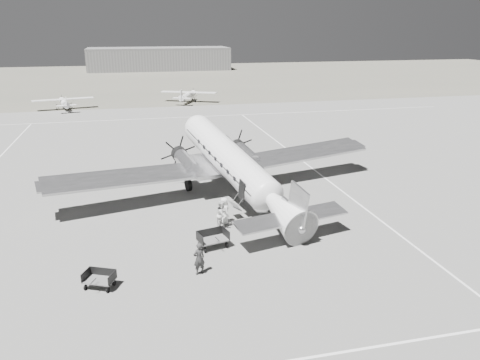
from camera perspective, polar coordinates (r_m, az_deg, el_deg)
The scene contains 13 objects.
ground at distance 31.86m, azimuth -4.12°, elevation -5.65°, with size 260.00×260.00×0.00m, color slate.
taxi_line_right at distance 35.56m, azimuth 15.37°, elevation -3.67°, with size 0.15×80.00×0.01m, color silver.
taxi_line_horizon at distance 70.13m, azimuth -9.43°, elevation 7.46°, with size 90.00×0.15×0.01m, color silver.
grass_infield at distance 124.54m, azimuth -11.32°, elevation 12.01°, with size 260.00×90.00×0.01m, color #59564B.
hangar_main at distance 149.40m, azimuth -9.84°, elevation 14.36°, with size 42.00×14.00×6.60m.
dc3_airliner at distance 35.83m, azimuth -0.73°, elevation 1.68°, with size 27.98×19.42×5.33m, color silver, non-canonical shape.
light_plane_left at distance 81.17m, azimuth -20.66°, elevation 8.70°, with size 9.51×7.72×1.97m, color silver, non-canonical shape.
light_plane_right at distance 84.17m, azimuth -6.34°, elevation 10.09°, with size 10.06×8.16×2.09m, color silver, non-canonical shape.
baggage_cart_near at distance 28.74m, azimuth -3.31°, elevation -7.24°, with size 1.90×1.34×1.07m, color #575757, non-canonical shape.
baggage_cart_far at distance 25.69m, azimuth -16.77°, elevation -11.56°, with size 1.62×1.14×0.91m, color #575757, non-canonical shape.
ground_crew at distance 25.76m, azimuth -5.01°, elevation -9.52°, with size 0.67×0.44×1.84m, color #2B2B2B.
ramp_agent at distance 31.10m, azimuth -2.19°, elevation -4.26°, with size 0.96×0.75×1.97m, color silver.
passenger at distance 31.91m, azimuth -1.95°, elevation -3.76°, with size 0.91×0.59×1.86m, color silver.
Camera 1 is at (-4.39, -28.80, 12.92)m, focal length 35.00 mm.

